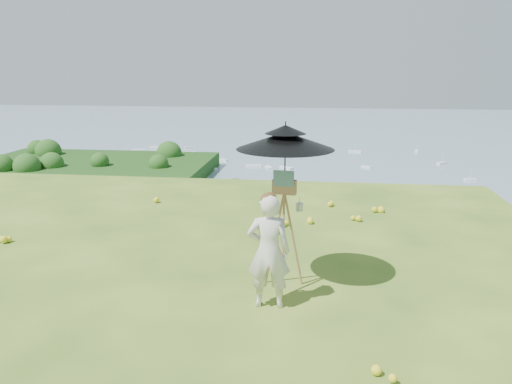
# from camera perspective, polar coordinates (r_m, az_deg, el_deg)

# --- Properties ---
(ground) EXTENTS (14.00, 14.00, 0.00)m
(ground) POSITION_cam_1_polar(r_m,az_deg,el_deg) (7.76, -12.41, -9.87)
(ground) COLOR #38651D
(ground) RESTS_ON ground
(shoreline_tier) EXTENTS (170.00, 28.00, 8.00)m
(shoreline_tier) POSITION_cam_1_polar(r_m,az_deg,el_deg) (90.58, 4.91, -11.48)
(shoreline_tier) COLOR slate
(shoreline_tier) RESTS_ON bay_water
(bay_water) EXTENTS (700.00, 700.00, 0.00)m
(bay_water) POSITION_cam_1_polar(r_m,az_deg,el_deg) (249.45, 6.46, 5.52)
(bay_water) COLOR #7792AA
(bay_water) RESTS_ON ground
(peninsula) EXTENTS (90.00, 60.00, 12.00)m
(peninsula) POSITION_cam_1_polar(r_m,az_deg,el_deg) (182.12, -18.26, 3.29)
(peninsula) COLOR #10390F
(peninsula) RESTS_ON bay_water
(slope_trees) EXTENTS (110.00, 50.00, 6.00)m
(slope_trees) POSITION_cam_1_polar(r_m,az_deg,el_deg) (45.49, 3.41, -9.33)
(slope_trees) COLOR #184615
(slope_trees) RESTS_ON forest_slope
(harbor_town) EXTENTS (110.00, 22.00, 5.00)m
(harbor_town) POSITION_cam_1_polar(r_m,az_deg,el_deg) (87.96, 5.00, -7.66)
(harbor_town) COLOR silver
(harbor_town) RESTS_ON shoreline_tier
(moored_boats) EXTENTS (140.00, 140.00, 0.70)m
(moored_boats) POSITION_cam_1_polar(r_m,az_deg,el_deg) (172.29, 1.93, 1.83)
(moored_boats) COLOR white
(moored_boats) RESTS_ON bay_water
(wildflowers) EXTENTS (10.00, 10.50, 0.12)m
(wildflowers) POSITION_cam_1_polar(r_m,az_deg,el_deg) (7.95, -11.84, -8.76)
(wildflowers) COLOR yellow
(wildflowers) RESTS_ON ground
(painter) EXTENTS (0.58, 0.40, 1.55)m
(painter) POSITION_cam_1_polar(r_m,az_deg,el_deg) (6.54, 1.46, -6.80)
(painter) COLOR beige
(painter) RESTS_ON ground
(field_easel) EXTENTS (0.75, 0.75, 1.74)m
(field_easel) POSITION_cam_1_polar(r_m,az_deg,el_deg) (7.06, 3.19, -4.40)
(field_easel) COLOR #A96E47
(field_easel) RESTS_ON ground
(sun_umbrella) EXTENTS (1.54, 1.54, 0.97)m
(sun_umbrella) POSITION_cam_1_polar(r_m,az_deg,el_deg) (6.82, 3.34, 4.04)
(sun_umbrella) COLOR black
(sun_umbrella) RESTS_ON field_easel
(painter_cap) EXTENTS (0.23, 0.27, 0.10)m
(painter_cap) POSITION_cam_1_polar(r_m,az_deg,el_deg) (6.32, 1.50, -0.59)
(painter_cap) COLOR #DB7882
(painter_cap) RESTS_ON painter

